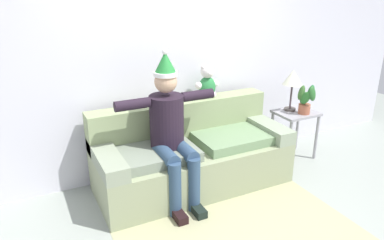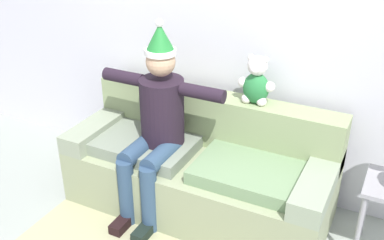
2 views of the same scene
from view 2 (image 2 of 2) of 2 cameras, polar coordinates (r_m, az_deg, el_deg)
The scene contains 4 objects.
back_wall at distance 3.68m, azimuth 4.81°, elevation 11.26°, with size 7.00×0.10×2.70m, color silver.
couch at distance 3.67m, azimuth 1.17°, elevation -6.00°, with size 2.07×0.86×0.88m.
person_seated at distance 3.45m, azimuth -4.52°, elevation -0.03°, with size 1.02×0.77×1.53m.
teddy_bear at distance 3.44m, azimuth 8.05°, elevation 4.72°, with size 0.29×0.17×0.38m.
Camera 2 is at (1.32, -1.74, 2.34)m, focal length 42.60 mm.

